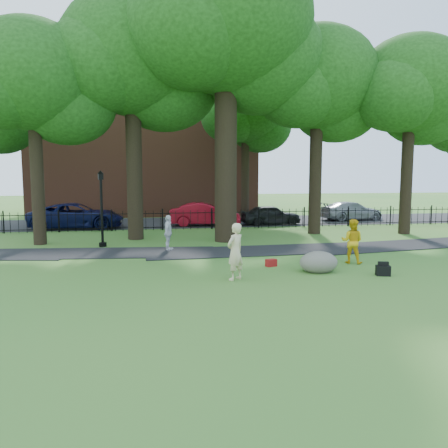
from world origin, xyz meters
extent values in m
plane|color=#336E26|center=(0.00, 0.00, 0.00)|extent=(120.00, 120.00, 0.00)
cube|color=black|center=(1.00, 3.90, 0.00)|extent=(36.07, 3.85, 0.03)
cube|color=black|center=(0.00, 16.00, 0.00)|extent=(80.00, 7.00, 0.02)
cube|color=black|center=(0.00, 12.00, 1.02)|extent=(44.00, 0.04, 0.04)
cube|color=black|center=(0.00, 12.00, 0.18)|extent=(44.00, 0.04, 0.04)
cube|color=brown|center=(-4.00, 24.00, 6.00)|extent=(18.00, 8.00, 12.00)
cylinder|color=black|center=(0.00, 7.00, 5.25)|extent=(1.10, 1.10, 10.50)
ellipsoid|color=#17390F|center=(0.00, 7.00, 10.80)|extent=(8.40, 8.40, 7.14)
ellipsoid|color=#17390F|center=(1.89, 8.05, 9.30)|extent=(6.72, 6.72, 5.71)
ellipsoid|color=#17390F|center=(-1.68, 6.16, 9.90)|extent=(6.30, 6.30, 5.36)
cylinder|color=black|center=(-9.00, 7.50, 3.85)|extent=(0.60, 0.60, 7.70)
ellipsoid|color=#17390F|center=(-9.00, 7.50, 7.92)|extent=(6.00, 6.00, 5.10)
ellipsoid|color=#17390F|center=(-7.65, 8.25, 6.82)|extent=(4.80, 4.80, 4.08)
ellipsoid|color=#17390F|center=(-10.20, 6.90, 7.26)|extent=(4.50, 4.50, 3.83)
cylinder|color=black|center=(-4.50, 8.50, 4.55)|extent=(0.80, 0.80, 9.10)
ellipsoid|color=#17390F|center=(-4.50, 8.50, 9.36)|extent=(7.20, 7.20, 6.12)
ellipsoid|color=#17390F|center=(-2.88, 9.40, 8.06)|extent=(5.76, 5.76, 4.90)
ellipsoid|color=#17390F|center=(-5.94, 7.78, 8.58)|extent=(5.40, 5.40, 4.59)
cylinder|color=black|center=(5.50, 9.00, 4.20)|extent=(0.70, 0.70, 8.40)
ellipsoid|color=#17390F|center=(5.50, 9.00, 8.64)|extent=(6.60, 6.60, 5.61)
ellipsoid|color=#17390F|center=(6.98, 9.82, 7.44)|extent=(5.28, 5.28, 4.49)
ellipsoid|color=#17390F|center=(4.18, 8.34, 7.92)|extent=(4.95, 4.95, 4.21)
cylinder|color=black|center=(10.50, 8.00, 4.02)|extent=(0.64, 0.64, 8.05)
ellipsoid|color=#17390F|center=(10.50, 8.00, 8.28)|extent=(6.20, 6.20, 5.27)
ellipsoid|color=#17390F|center=(11.89, 8.78, 7.13)|extent=(4.96, 4.96, 4.22)
ellipsoid|color=#17390F|center=(9.26, 7.38, 7.59)|extent=(4.65, 4.65, 3.95)
imported|color=beige|center=(-1.12, -1.10, 0.91)|extent=(0.79, 0.75, 1.83)
imported|color=gold|center=(3.75, 0.73, 0.84)|extent=(1.04, 0.99, 1.68)
imported|color=silver|center=(-2.98, 4.74, 0.79)|extent=(0.59, 0.99, 1.58)
ellipsoid|color=#615E51|center=(1.94, -0.47, 0.39)|extent=(1.39, 1.09, 0.78)
cylinder|color=black|center=(-5.96, 6.29, 1.56)|extent=(0.12, 0.12, 3.12)
cylinder|color=black|center=(-5.96, 6.29, 0.10)|extent=(0.35, 0.35, 0.19)
cube|color=black|center=(-5.96, 6.29, 3.26)|extent=(0.26, 0.26, 0.29)
cone|color=black|center=(-5.96, 6.29, 3.46)|extent=(0.31, 0.31, 0.16)
cube|color=black|center=(3.85, -1.37, 0.17)|extent=(0.51, 0.40, 0.34)
cube|color=maroon|center=(0.58, 0.68, 0.13)|extent=(0.44, 0.35, 0.26)
imported|color=maroon|center=(-0.19, 13.75, 0.76)|extent=(4.72, 2.02, 1.51)
imported|color=#0B103B|center=(-8.24, 13.67, 0.79)|extent=(5.71, 2.67, 1.58)
imported|color=black|center=(4.23, 13.58, 0.67)|extent=(3.97, 1.68, 1.34)
imported|color=#989BA1|center=(10.95, 15.50, 0.68)|extent=(4.88, 2.45, 1.36)
camera|label=1|loc=(-3.80, -14.52, 3.35)|focal=35.00mm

